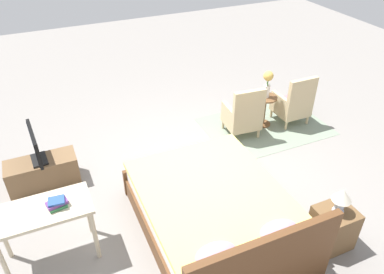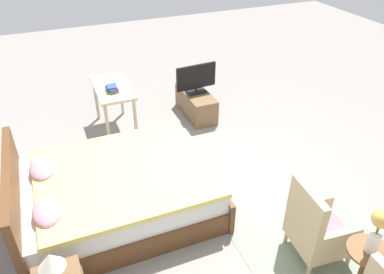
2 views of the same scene
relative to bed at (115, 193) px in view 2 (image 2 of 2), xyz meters
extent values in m
plane|color=gray|center=(-0.17, -0.99, -0.30)|extent=(16.00, 16.00, 0.00)
cube|color=brown|center=(0.00, -0.05, -0.16)|extent=(1.65, 2.20, 0.28)
cube|color=white|center=(0.00, -0.05, 0.10)|extent=(1.59, 2.11, 0.24)
cube|color=#EAD66B|center=(0.00, -0.13, 0.25)|extent=(1.63, 1.94, 0.06)
cube|color=brown|center=(0.00, 1.01, 0.18)|extent=(1.68, 0.08, 0.96)
cube|color=brown|center=(0.00, -1.12, -0.10)|extent=(1.68, 0.06, 0.40)
ellipsoid|color=#B28499|center=(-0.37, 0.72, 0.29)|extent=(0.44, 0.28, 0.14)
ellipsoid|color=#B28499|center=(0.37, 0.72, 0.29)|extent=(0.44, 0.28, 0.14)
cylinder|color=#CCB284|center=(-1.67, -2.03, -0.21)|extent=(0.04, 0.04, 0.16)
cylinder|color=#CCB284|center=(-1.21, -2.07, -0.21)|extent=(0.04, 0.04, 0.16)
cylinder|color=#CCB284|center=(-1.62, -1.57, -0.21)|extent=(0.04, 0.04, 0.16)
cylinder|color=#CCB284|center=(-1.17, -1.61, -0.21)|extent=(0.04, 0.04, 0.16)
cube|color=#CCB284|center=(-1.42, -1.82, -0.07)|extent=(0.59, 0.59, 0.12)
cube|color=gray|center=(-1.42, -1.82, 0.04)|extent=(0.54, 0.54, 0.10)
cube|color=#CCB284|center=(-1.40, -1.59, 0.31)|extent=(0.55, 0.13, 0.64)
cube|color=#CCB284|center=(-1.65, -1.80, 0.12)|extent=(0.12, 0.52, 0.26)
cube|color=#CCB284|center=(-1.18, -1.84, 0.12)|extent=(0.12, 0.52, 0.26)
cylinder|color=brown|center=(-1.93, -1.90, -0.02)|extent=(0.06, 0.06, 0.51)
cylinder|color=brown|center=(-1.93, -1.90, 0.25)|extent=(0.40, 0.40, 0.02)
cylinder|color=silver|center=(-1.93, -1.90, 0.37)|extent=(0.11, 0.11, 0.22)
cylinder|color=#477538|center=(-1.93, -1.90, 0.53)|extent=(0.02, 0.02, 0.10)
sphere|color=#E0B251|center=(-1.93, -1.90, 0.65)|extent=(0.17, 0.17, 0.17)
ellipsoid|color=#9EADC6|center=(-1.18, 0.72, 0.34)|extent=(0.11, 0.11, 0.16)
cone|color=silver|center=(-1.18, 0.72, 0.49)|extent=(0.22, 0.22, 0.15)
cube|color=brown|center=(1.83, -1.80, -0.08)|extent=(0.96, 0.40, 0.43)
cube|color=black|center=(1.83, -1.80, 0.14)|extent=(0.22, 0.33, 0.03)
cylinder|color=black|center=(1.83, -1.80, 0.18)|extent=(0.04, 0.04, 0.05)
cube|color=black|center=(1.83, -1.80, 0.41)|extent=(0.09, 0.70, 0.41)
cube|color=black|center=(1.85, -1.80, 0.41)|extent=(0.05, 0.65, 0.36)
cylinder|color=beige|center=(1.40, -0.64, 0.06)|extent=(0.05, 0.05, 0.72)
cylinder|color=beige|center=(2.34, -0.64, 0.06)|extent=(0.05, 0.05, 0.72)
cylinder|color=beige|center=(1.40, -0.22, 0.06)|extent=(0.05, 0.05, 0.72)
cylinder|color=beige|center=(2.34, -0.22, 0.06)|extent=(0.05, 0.05, 0.72)
cube|color=beige|center=(1.87, -0.43, 0.44)|extent=(1.04, 0.52, 0.04)
cube|color=#337A47|center=(1.70, -0.40, 0.48)|extent=(0.20, 0.17, 0.03)
cube|color=#66387A|center=(1.70, -0.40, 0.52)|extent=(0.24, 0.17, 0.04)
cube|color=#284C8E|center=(1.70, -0.40, 0.55)|extent=(0.18, 0.16, 0.02)
camera|label=1|loc=(1.56, 2.81, 3.31)|focal=35.00mm
camera|label=2|loc=(-3.40, 0.42, 2.92)|focal=35.00mm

